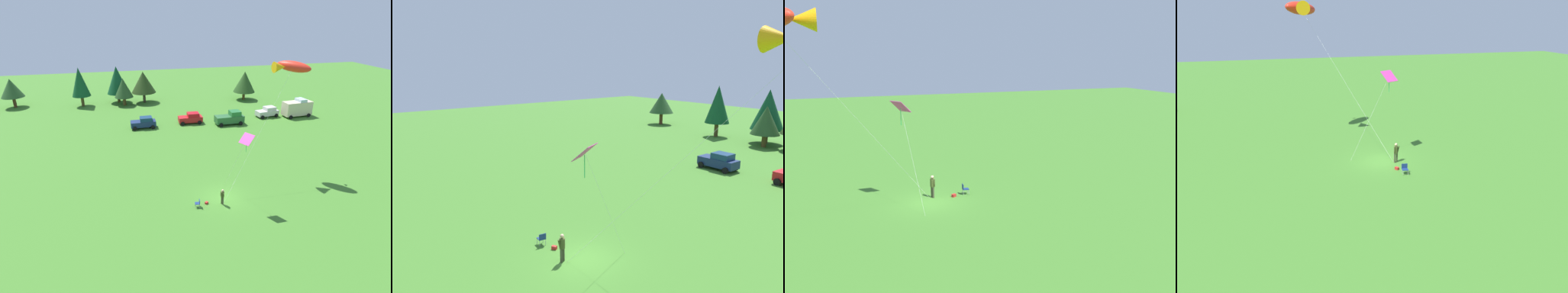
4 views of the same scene
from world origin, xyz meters
TOP-DOWN VIEW (x-y plane):
  - ground_plane at (0.00, 0.00)m, footprint 160.00×160.00m
  - person_kite_flyer at (-0.56, -1.07)m, footprint 0.43×0.58m
  - folding_chair at (-3.08, -0.96)m, footprint 0.53×0.53m
  - backpack_on_grass at (-2.12, -0.64)m, footprint 0.39×0.36m
  - kite_large_fish at (9.08, 5.33)m, footprint 11.71×8.17m
  - kite_diamond_rainbow at (1.64, -1.04)m, footprint 1.46×4.44m

SIDE VIEW (x-z plane):
  - ground_plane at x=0.00m, z-range 0.00..0.00m
  - backpack_on_grass at x=-2.12m, z-range 0.00..0.22m
  - folding_chair at x=-3.08m, z-range 0.08..0.90m
  - person_kite_flyer at x=-0.56m, z-range 0.15..1.89m
  - kite_diamond_rainbow at x=1.64m, z-range 3.21..10.71m
  - kite_large_fish at x=9.08m, z-range 5.91..19.23m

